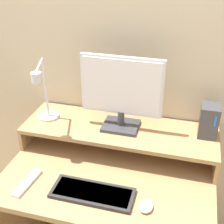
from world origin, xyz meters
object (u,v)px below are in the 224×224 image
Objects in this scene: mouse at (146,206)px; desk_lamp at (44,97)px; router_dock at (209,121)px; remote_control at (27,183)px; monitor at (121,92)px; keyboard at (93,193)px.

desk_lamp is at bearing 151.25° from mouse.
router_dock is 0.54m from mouse.
remote_control is (-0.57, 0.00, -0.01)m from mouse.
monitor is 0.63m from remote_control.
desk_lamp is at bearing -170.11° from monitor.
monitor reaches higher than desk_lamp.
mouse is at bearing -117.51° from router_dock.
keyboard is (-0.48, -0.42, -0.21)m from router_dock.
monitor reaches higher than mouse.
keyboard is at bearing 2.79° from remote_control.
desk_lamp is 2.05× the size of router_dock.
remote_control is at bearing -151.16° from router_dock.
desk_lamp is 4.45× the size of mouse.
remote_control is at bearing -177.21° from keyboard.
remote_control is at bearing -83.02° from desk_lamp.
mouse is (0.21, -0.40, -0.33)m from monitor.
router_dock is at bearing 5.07° from monitor.
mouse reaches higher than keyboard.
router_dock reaches higher than keyboard.
mouse is at bearing -4.20° from keyboard.
monitor reaches higher than keyboard.
keyboard is (-0.04, -0.38, -0.33)m from monitor.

